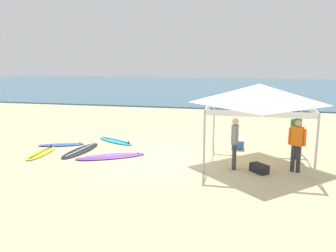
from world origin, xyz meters
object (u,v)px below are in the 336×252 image
object	(u,v)px
surfboard_blue	(62,145)
person_grey	(235,140)
gear_bag_near_tent	(259,168)
person_orange	(297,142)
surfboard_cyan	(116,141)
surfboard_purple	(111,156)
cooler_box	(238,144)
canopy_tent	(259,94)
surfboard_yellow	(41,153)
surfboard_black	(81,150)
person_green	(296,133)

from	to	relation	value
surfboard_blue	person_grey	distance (m)	7.42
gear_bag_near_tent	surfboard_blue	bearing A→B (deg)	167.11
person_orange	surfboard_cyan	bearing A→B (deg)	159.92
person_grey	gear_bag_near_tent	distance (m)	1.19
person_grey	gear_bag_near_tent	world-z (taller)	person_grey
surfboard_purple	cooler_box	bearing A→B (deg)	26.10
canopy_tent	surfboard_yellow	size ratio (longest dim) A/B	1.75
surfboard_blue	gear_bag_near_tent	bearing A→B (deg)	-12.89
surfboard_blue	cooler_box	world-z (taller)	cooler_box
surfboard_black	gear_bag_near_tent	distance (m)	6.88
surfboard_purple	surfboard_cyan	bearing A→B (deg)	106.65
surfboard_purple	surfboard_yellow	distance (m)	2.78
surfboard_purple	surfboard_yellow	world-z (taller)	same
gear_bag_near_tent	person_green	bearing A→B (deg)	54.67
gear_bag_near_tent	cooler_box	distance (m)	2.95
surfboard_purple	cooler_box	world-z (taller)	cooler_box
surfboard_black	surfboard_purple	size ratio (longest dim) A/B	0.97
canopy_tent	person_grey	distance (m)	1.94
surfboard_black	cooler_box	bearing A→B (deg)	15.76
surfboard_black	gear_bag_near_tent	xyz separation A→B (m)	(6.78, -1.15, 0.10)
canopy_tent	surfboard_cyan	world-z (taller)	canopy_tent
surfboard_cyan	person_grey	world-z (taller)	person_grey
person_grey	canopy_tent	bearing A→B (deg)	56.65
surfboard_yellow	surfboard_blue	bearing A→B (deg)	86.00
surfboard_black	cooler_box	size ratio (longest dim) A/B	4.96
person_green	surfboard_cyan	bearing A→B (deg)	171.16
surfboard_blue	surfboard_cyan	xyz separation A→B (m)	(1.98, 1.12, -0.00)
surfboard_cyan	cooler_box	distance (m)	5.26
surfboard_cyan	surfboard_yellow	bearing A→B (deg)	-129.95
gear_bag_near_tent	cooler_box	xyz separation A→B (m)	(-0.75, 2.85, 0.06)
surfboard_blue	person_orange	distance (m)	9.29
surfboard_blue	gear_bag_near_tent	xyz separation A→B (m)	(7.99, -1.83, 0.10)
surfboard_purple	person_green	distance (m)	6.77
surfboard_yellow	person_orange	size ratio (longest dim) A/B	1.16
surfboard_purple	surfboard_cyan	distance (m)	2.43
surfboard_purple	surfboard_yellow	size ratio (longest dim) A/B	1.29
person_green	cooler_box	size ratio (longest dim) A/B	3.42
person_green	person_grey	bearing A→B (deg)	-142.62
canopy_tent	gear_bag_near_tent	distance (m)	2.61
canopy_tent	person_orange	distance (m)	2.10
surfboard_blue	person_orange	world-z (taller)	person_orange
surfboard_cyan	gear_bag_near_tent	bearing A→B (deg)	-26.10
surfboard_yellow	surfboard_black	bearing A→B (deg)	27.83
person_orange	person_grey	xyz separation A→B (m)	(-1.94, -0.12, 0.00)
surfboard_black	person_orange	xyz separation A→B (m)	(7.92, -0.82, 0.95)
gear_bag_near_tent	surfboard_purple	bearing A→B (deg)	173.36
person_orange	person_green	xyz separation A→B (m)	(0.15, 1.48, 0.00)
canopy_tent	surfboard_black	world-z (taller)	canopy_tent
surfboard_black	gear_bag_near_tent	bearing A→B (deg)	-9.63
surfboard_purple	surfboard_cyan	size ratio (longest dim) A/B	1.23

